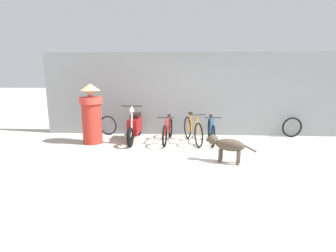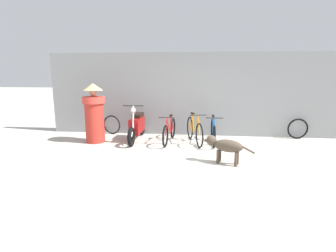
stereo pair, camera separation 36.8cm
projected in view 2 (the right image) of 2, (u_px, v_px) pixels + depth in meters
The scene contains 10 objects.
ground_plane at pixel (191, 165), 5.77m from camera, with size 60.00×60.00×0.00m, color #B7B2A5.
shop_wall_back at pixel (194, 94), 8.39m from camera, with size 9.49×0.20×2.63m.
bicycle_0 at pixel (169, 131), 7.64m from camera, with size 0.46×1.69×0.80m.
bicycle_1 at pixel (194, 130), 7.55m from camera, with size 0.57×1.68×0.88m.
bicycle_2 at pixel (213, 132), 7.54m from camera, with size 0.46×1.64×0.80m.
motorcycle at pixel (137, 126), 7.82m from camera, with size 0.58×1.94×1.10m.
stray_dog at pixel (225, 145), 5.78m from camera, with size 1.07×0.57×0.61m.
person_in_robes at pixel (94, 113), 7.53m from camera, with size 0.71×0.71×1.70m.
spare_tire_left at pixel (112, 125), 8.65m from camera, with size 0.62×0.19×0.62m.
spare_tire_right at pixel (298, 129), 8.00m from camera, with size 0.64×0.11×0.63m.
Camera 2 is at (0.11, -5.51, 1.98)m, focal length 28.00 mm.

